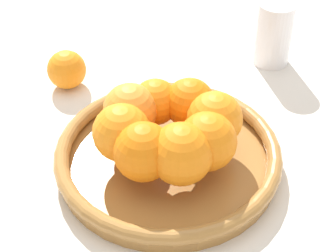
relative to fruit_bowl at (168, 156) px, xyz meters
The scene contains 5 objects.
ground_plane 0.02m from the fruit_bowl, ahead, with size 4.00×4.00×0.00m, color silver.
fruit_bowl is the anchor object (origin of this frame).
orange_pile 0.06m from the fruit_bowl, 20.96° to the right, with size 0.20×0.21×0.08m.
stray_orange 0.26m from the fruit_bowl, 163.80° to the right, with size 0.07×0.07×0.07m, color orange.
drinking_glass 0.33m from the fruit_bowl, 120.71° to the left, with size 0.06×0.06×0.12m, color white.
Camera 1 is at (0.53, -0.24, 0.57)m, focal length 60.00 mm.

